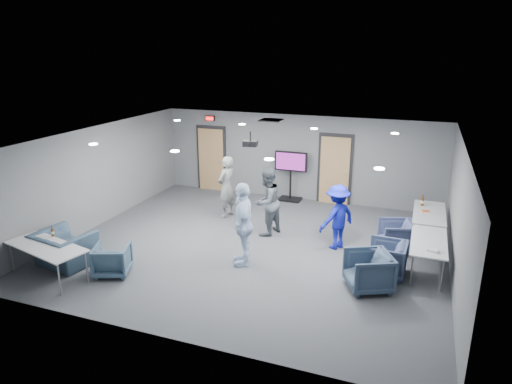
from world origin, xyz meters
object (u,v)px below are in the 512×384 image
(person_c, at_px, (243,224))
(chair_right_c, at_px, (368,271))
(projector, at_px, (250,143))
(bottle_front, at_px, (53,232))
(person_d, at_px, (337,217))
(person_b, at_px, (267,202))
(table_right_a, at_px, (429,214))
(chair_front_b, at_px, (64,249))
(tv_stand, at_px, (291,173))
(chair_front_a, at_px, (112,260))
(person_a, at_px, (227,187))
(table_right_b, at_px, (429,243))
(table_front_left, at_px, (46,248))
(bottle_right, at_px, (422,202))
(chair_right_a, at_px, (397,236))
(chair_right_b, at_px, (386,258))

(person_c, bearing_deg, chair_right_c, 63.13)
(projector, bearing_deg, bottle_front, -143.99)
(person_d, bearing_deg, person_b, -61.84)
(table_right_a, bearing_deg, projector, 105.10)
(chair_front_b, xyz_separation_m, tv_stand, (3.46, 6.15, 0.51))
(chair_front_a, relative_size, table_right_a, 0.40)
(person_a, xyz_separation_m, person_c, (1.58, -2.66, 0.07))
(person_b, xyz_separation_m, chair_front_b, (-3.66, -3.25, -0.51))
(table_right_b, bearing_deg, table_right_a, 0.00)
(tv_stand, distance_m, projector, 3.34)
(person_b, distance_m, table_front_left, 5.23)
(person_c, distance_m, chair_front_a, 2.91)
(bottle_front, relative_size, bottle_right, 0.85)
(person_d, height_order, chair_front_b, person_d)
(chair_front_a, distance_m, table_right_b, 6.79)
(tv_stand, bearing_deg, chair_right_c, -58.08)
(chair_right_c, xyz_separation_m, table_right_a, (1.10, 3.10, 0.29))
(bottle_right, bearing_deg, chair_right_a, -109.07)
(person_b, distance_m, chair_right_b, 3.40)
(person_d, relative_size, chair_front_a, 2.16)
(person_b, distance_m, chair_right_a, 3.31)
(person_d, relative_size, chair_right_b, 1.94)
(chair_right_c, bearing_deg, table_right_a, 134.54)
(chair_right_c, bearing_deg, bottle_right, 139.76)
(person_d, distance_m, bottle_front, 6.47)
(chair_front_a, distance_m, tv_stand, 6.55)
(chair_front_b, xyz_separation_m, table_front_left, (0.12, -0.60, 0.30))
(chair_right_a, distance_m, chair_front_a, 6.57)
(chair_front_a, bearing_deg, table_right_a, -167.15)
(chair_right_b, distance_m, table_right_a, 2.50)
(chair_right_b, height_order, bottle_front, bottle_front)
(person_c, relative_size, chair_front_b, 1.60)
(person_d, height_order, bottle_right, person_d)
(person_b, height_order, projector, projector)
(person_c, xyz_separation_m, chair_front_b, (-3.73, -1.46, -0.57))
(bottle_front, bearing_deg, chair_right_c, 11.92)
(person_d, height_order, table_right_b, person_d)
(tv_stand, bearing_deg, person_d, -56.51)
(tv_stand, bearing_deg, person_a, -122.76)
(chair_right_a, bearing_deg, chair_front_b, -81.08)
(table_right_a, bearing_deg, person_d, 122.52)
(person_a, distance_m, bottle_front, 4.83)
(person_a, xyz_separation_m, chair_right_b, (4.63, -2.10, -0.51))
(chair_right_a, height_order, bottle_right, bottle_right)
(person_a, bearing_deg, person_b, 74.59)
(person_c, bearing_deg, table_front_left, -83.05)
(person_b, distance_m, table_right_a, 4.11)
(tv_stand, relative_size, projector, 4.12)
(table_right_b, relative_size, table_front_left, 0.87)
(person_a, height_order, chair_right_a, person_a)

